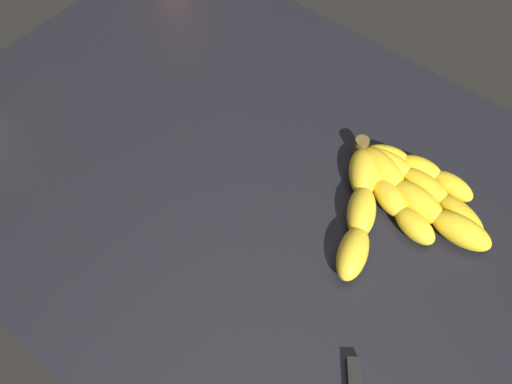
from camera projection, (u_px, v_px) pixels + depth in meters
The scene contains 2 objects.
ground_plane at pixel (247, 184), 73.52cm from camera, with size 97.11×69.97×4.00cm, color black.
banana_bunch at pixel (400, 196), 68.02cm from camera, with size 22.61×23.28×3.78cm.
Camera 1 is at (26.39, -30.32, 59.59)cm, focal length 35.62 mm.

